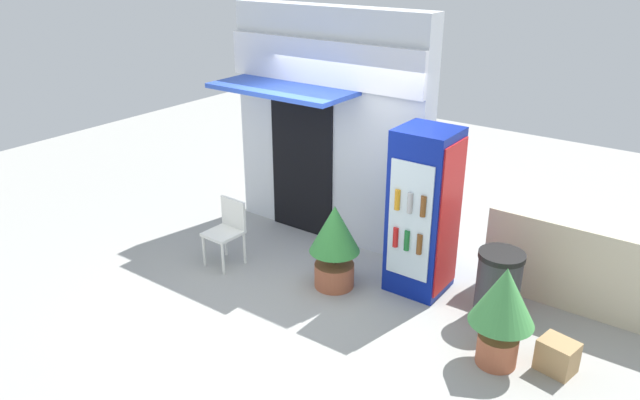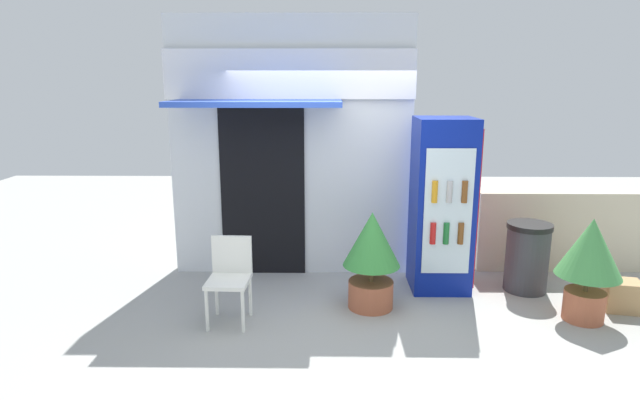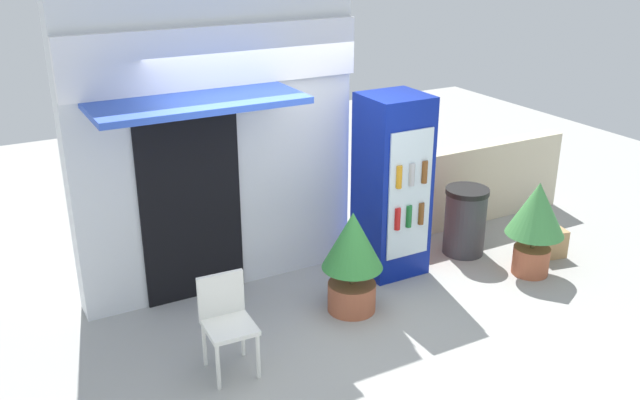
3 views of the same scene
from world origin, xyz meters
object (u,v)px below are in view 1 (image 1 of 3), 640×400
cardboard_box (557,356)px  trash_bin (498,285)px  drink_cooler (423,212)px  potted_plant_curbside (503,305)px  plastic_chair (228,227)px  potted_plant_near_shop (335,240)px

cardboard_box → trash_bin: bearing=146.9°
drink_cooler → potted_plant_curbside: 1.59m
plastic_chair → potted_plant_near_shop: 1.49m
drink_cooler → trash_bin: (0.99, -0.08, -0.59)m
drink_cooler → trash_bin: 1.15m
plastic_chair → drink_cooler: bearing=21.2°
potted_plant_near_shop → trash_bin: (1.84, 0.49, -0.21)m
drink_cooler → potted_plant_curbside: size_ratio=1.86×
drink_cooler → plastic_chair: bearing=-158.8°
plastic_chair → cardboard_box: 4.13m
potted_plant_near_shop → trash_bin: potted_plant_near_shop is taller
drink_cooler → potted_plant_curbside: drink_cooler is taller
potted_plant_near_shop → potted_plant_curbside: bearing=-7.4°
potted_plant_near_shop → drink_cooler: bearing=34.0°
plastic_chair → potted_plant_near_shop: bearing=12.4°
cardboard_box → potted_plant_curbside: bearing=-155.3°
potted_plant_curbside → drink_cooler: bearing=146.8°
drink_cooler → cardboard_box: bearing=-18.7°
drink_cooler → potted_plant_curbside: bearing=-33.2°
plastic_chair → cardboard_box: size_ratio=2.48×
drink_cooler → potted_plant_curbside: (1.30, -0.85, -0.33)m
potted_plant_near_shop → potted_plant_curbside: 2.17m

